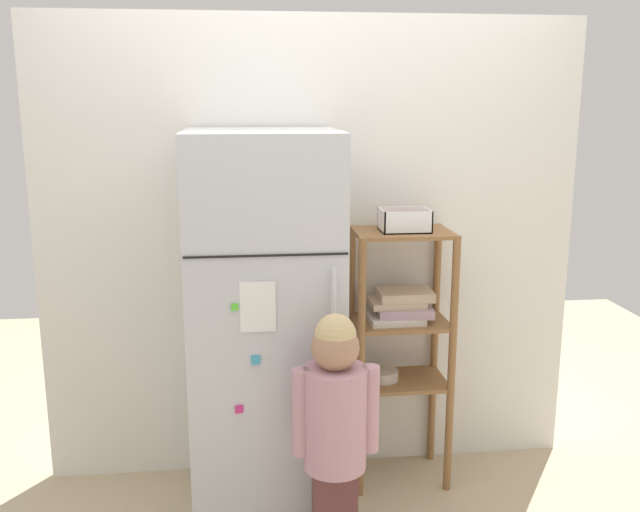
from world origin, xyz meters
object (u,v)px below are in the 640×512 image
Objects in this scene: refrigerator at (265,327)px; pantry_shelf_unit at (399,328)px; child_standing at (336,417)px; fruit_bin at (406,223)px.

refrigerator reaches higher than pantry_shelf_unit.
fruit_bin is (0.40, 0.61, 0.63)m from child_standing.
refrigerator is 7.71× the size of fruit_bin.
pantry_shelf_unit is at bearing 145.50° from fruit_bin.
refrigerator is 0.57m from child_standing.
refrigerator reaches higher than fruit_bin.
refrigerator is 0.65m from pantry_shelf_unit.
pantry_shelf_unit is 5.60× the size of fruit_bin.
pantry_shelf_unit is at bearing 58.27° from child_standing.
fruit_bin reaches higher than child_standing.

